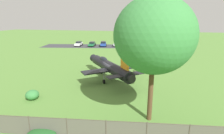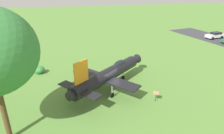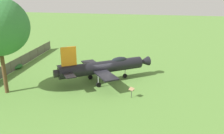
% 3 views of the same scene
% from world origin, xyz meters
% --- Properties ---
extents(ground_plane, '(200.00, 200.00, 0.00)m').
position_xyz_m(ground_plane, '(0.00, 0.00, 0.00)').
color(ground_plane, '#568438').
extents(parking_strip, '(13.62, 36.01, 0.00)m').
position_xyz_m(parking_strip, '(30.71, 11.33, 0.00)').
color(parking_strip, '#38383D').
rests_on(parking_strip, ground_plane).
extents(display_jet, '(11.32, 9.99, 4.92)m').
position_xyz_m(display_jet, '(0.29, 0.23, 1.97)').
color(display_jet, black).
rests_on(display_jet, ground_plane).
extents(shade_tree, '(6.60, 6.44, 10.52)m').
position_xyz_m(shade_tree, '(-9.55, -5.80, 7.42)').
color(shade_tree, brown).
rests_on(shade_tree, ground_plane).
extents(perimeter_fence, '(4.17, 32.16, 1.65)m').
position_xyz_m(perimeter_fence, '(-13.28, -1.28, 0.88)').
color(perimeter_fence, '#4C4238').
rests_on(perimeter_fence, ground_plane).
extents(shrub_by_tree, '(1.47, 1.44, 1.08)m').
position_xyz_m(shrub_by_tree, '(-8.23, 6.96, 0.54)').
color(shrub_by_tree, '#387F3D').
rests_on(shrub_by_tree, ground_plane).
extents(info_plaque, '(0.72, 0.66, 1.14)m').
position_xyz_m(info_plaque, '(4.36, -3.75, 0.85)').
color(info_plaque, '#333333').
rests_on(info_plaque, ground_plane).
extents(parked_car_silver, '(4.33, 2.45, 1.47)m').
position_xyz_m(parked_car_silver, '(31.81, 5.10, 0.77)').
color(parked_car_silver, '#B2B5BA').
rests_on(parked_car_silver, ground_plane).
extents(parked_car_blue, '(4.70, 2.77, 1.48)m').
position_xyz_m(parked_car_blue, '(31.11, 9.46, 0.77)').
color(parked_car_blue, '#23429E').
rests_on(parked_car_blue, ground_plane).
extents(parked_car_green, '(4.79, 2.54, 1.34)m').
position_xyz_m(parked_car_green, '(30.52, 13.08, 0.71)').
color(parked_car_green, '#1E6B3D').
rests_on(parked_car_green, ground_plane).
extents(parked_car_white, '(4.49, 2.41, 1.44)m').
position_xyz_m(parked_car_white, '(29.79, 17.39, 0.76)').
color(parked_car_white, silver).
rests_on(parked_car_white, ground_plane).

